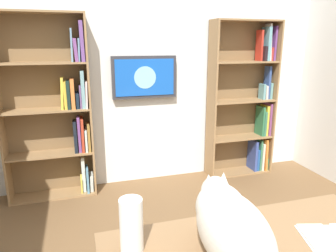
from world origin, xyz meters
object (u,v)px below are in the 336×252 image
Objects in this scene: bookshelf_right at (57,110)px; paper_towel_roll at (131,226)px; open_binder at (336,237)px; cat at (229,224)px; bookshelf_left at (248,103)px; wall_mounted_tv at (144,77)px.

paper_towel_roll is (-0.42, 2.27, -0.12)m from bookshelf_right.
bookshelf_right reaches higher than open_binder.
paper_towel_roll is at bearing -23.81° from cat.
bookshelf_right is at bearing -59.97° from open_binder.
paper_towel_roll is (1.01, -0.20, 0.13)m from open_binder.
bookshelf_left is at bearing -122.05° from cat.
bookshelf_right is 2.59m from cat.
open_binder is (0.94, 2.47, -0.18)m from bookshelf_left.
bookshelf_left is 2.58× the size of wall_mounted_tv.
bookshelf_left is 2.65m from open_binder.
bookshelf_left is 2.91× the size of cat.
wall_mounted_tv is 2.57m from cat.
wall_mounted_tv is (-1.00, -0.08, 0.32)m from bookshelf_right.
wall_mounted_tv is at bearing -80.54° from open_binder.
cat is 1.81× the size of open_binder.
open_binder is (-0.60, 0.02, -0.17)m from cat.
bookshelf_right is 1.06m from wall_mounted_tv.
open_binder is at bearing 120.03° from bookshelf_right.
paper_towel_roll is at bearing -11.19° from open_binder.
wall_mounted_tv reaches higher than cat.
bookshelf_right is 2.86m from open_binder.
cat is 2.55× the size of paper_towel_roll.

